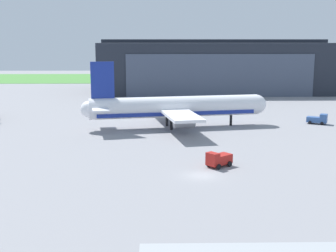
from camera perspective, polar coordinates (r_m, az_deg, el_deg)
ground_plane at (r=62.13m, az=4.23°, el=-6.25°), size 440.00×440.00×0.00m
grass_field_strip at (r=222.72m, az=0.35°, el=6.07°), size 440.00×56.00×0.08m
maintenance_hangar at (r=167.46m, az=5.70°, el=7.49°), size 80.20×39.63×18.56m
airliner_far_left at (r=95.04m, az=1.08°, el=2.35°), size 39.24×31.04×13.99m
baggage_tug at (r=66.29m, az=6.40°, el=-4.19°), size 4.17×3.89×2.28m
pushback_tractor at (r=104.93m, az=18.40°, el=0.83°), size 4.64×3.65×2.28m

